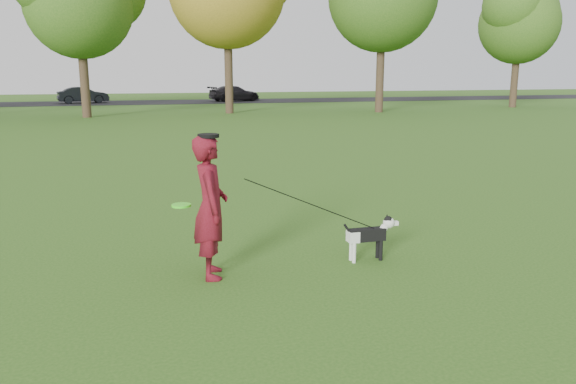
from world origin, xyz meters
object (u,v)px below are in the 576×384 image
object	(u,v)px
dog	(371,233)
car_right	(234,93)
man	(210,207)
car_mid	(83,95)

from	to	relation	value
dog	car_right	xyz separation A→B (m)	(5.21, 40.45, 0.28)
dog	car_right	world-z (taller)	car_right
man	car_mid	bearing A→B (deg)	10.60
car_right	car_mid	bearing A→B (deg)	75.15
man	car_mid	size ratio (longest dim) A/B	0.46
man	dog	xyz separation A→B (m)	(2.11, 0.04, -0.50)
dog	car_mid	xyz separation A→B (m)	(-6.75, 40.45, 0.27)
car_mid	man	bearing A→B (deg)	174.16
man	dog	world-z (taller)	man
man	car_right	xyz separation A→B (m)	(7.32, 40.49, -0.22)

